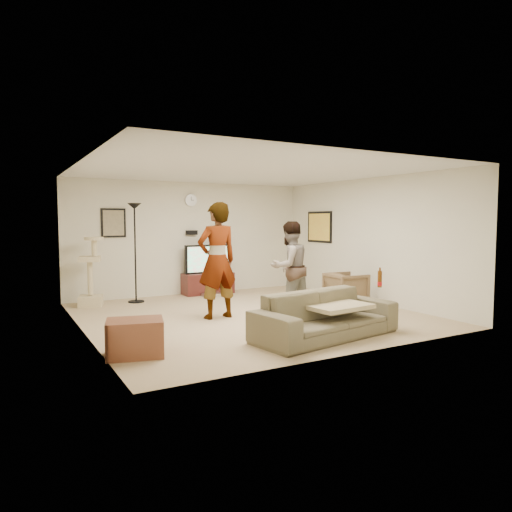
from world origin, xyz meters
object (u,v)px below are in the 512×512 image
tv (208,259)px  person_right (290,267)px  sofa (326,315)px  side_table (135,338)px  cat_tree (90,271)px  floor_lamp (135,253)px  tv_stand (208,283)px  armchair (346,288)px  beer_bottle (380,279)px  person_left (217,261)px

tv → person_right: bearing=-80.5°
person_right → sofa: person_right is taller
sofa → side_table: bearing=161.8°
cat_tree → tv: bearing=6.0°
cat_tree → side_table: 3.77m
floor_lamp → person_right: size_ratio=1.22×
tv → side_table: 4.87m
floor_lamp → person_right: floor_lamp is taller
person_right → side_table: bearing=16.9°
tv → cat_tree: 2.59m
tv_stand → floor_lamp: 1.88m
tv → sofa: size_ratio=0.49×
armchair → side_table: size_ratio=1.03×
tv_stand → beer_bottle: bearing=-78.6°
floor_lamp → cat_tree: (-0.88, 0.01, -0.33)m
person_left → tv: bearing=-114.5°
side_table → armchair: bearing=17.8°
cat_tree → person_left: person_left is taller
tv → armchair: bearing=-54.0°
tv_stand → sofa: sofa is taller
person_right → tv_stand: bearing=-86.9°
tv → cat_tree: cat_tree is taller
armchair → person_right: bearing=98.1°
tv_stand → beer_bottle: (0.89, -4.43, 0.53)m
tv → sofa: (-0.12, -4.43, -0.47)m
person_right → tv: bearing=-86.9°
tv_stand → cat_tree: cat_tree is taller
tv_stand → person_left: 2.74m
tv → person_right: person_right is taller
tv → floor_lamp: size_ratio=0.54×
armchair → side_table: (-4.55, -1.46, -0.09)m
beer_bottle → armchair: 2.17m
sofa → person_left: bearing=103.1°
tv → beer_bottle: bearing=-78.6°
tv_stand → floor_lamp: size_ratio=0.57×
side_table → cat_tree: bearing=88.0°
floor_lamp → armchair: 4.27m
armchair → side_table: bearing=111.6°
person_right → floor_lamp: bearing=-54.3°
person_left → sofa: person_left is taller
tv_stand → tv: 0.55m
tv_stand → tv: (0.00, 0.00, 0.55)m
tv_stand → beer_bottle: size_ratio=4.54×
person_right → beer_bottle: 1.84m
tv_stand → sofa: size_ratio=0.51×
person_right → beer_bottle: (0.45, -1.78, -0.05)m
person_left → armchair: 2.83m
tv_stand → floor_lamp: (-1.70, -0.28, 0.76)m
tv_stand → sofa: 4.44m
sofa → armchair: 2.73m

